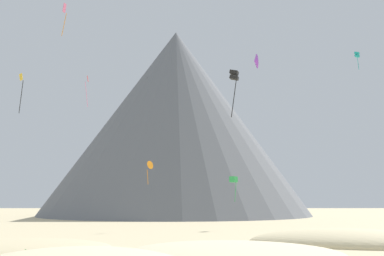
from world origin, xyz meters
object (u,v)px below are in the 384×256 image
(bush_low_patch, at_px, (218,249))
(kite_rainbow_high, at_px, (66,14))
(kite_black_mid, at_px, (235,76))
(bush_scatter_east, at_px, (10,248))
(bush_far_left, at_px, (27,253))
(rock_massif, at_px, (172,126))
(kite_teal_high, at_px, (359,55))
(kite_orange_low, at_px, (151,166))
(kite_violet_mid, at_px, (257,61))
(kite_green_low, at_px, (235,180))
(kite_gold_mid, at_px, (23,87))
(kite_red_mid, at_px, (89,85))

(bush_low_patch, height_order, kite_rainbow_high, kite_rainbow_high)
(kite_black_mid, bearing_deg, bush_scatter_east, -58.72)
(bush_far_left, height_order, kite_rainbow_high, kite_rainbow_high)
(rock_massif, bearing_deg, kite_teal_high, -53.42)
(bush_scatter_east, distance_m, kite_orange_low, 33.47)
(bush_scatter_east, bearing_deg, rock_massif, 83.81)
(bush_scatter_east, height_order, bush_far_left, bush_scatter_east)
(kite_teal_high, bearing_deg, kite_violet_mid, 177.68)
(kite_green_low, bearing_deg, bush_far_left, -81.73)
(rock_massif, xyz_separation_m, kite_black_mid, (10.22, -86.72, -7.31))
(bush_far_left, bearing_deg, kite_black_mid, 24.43)
(bush_far_left, distance_m, kite_teal_high, 70.33)
(kite_gold_mid, bearing_deg, rock_massif, -21.22)
(kite_gold_mid, height_order, kite_violet_mid, kite_violet_mid)
(rock_massif, height_order, kite_teal_high, rock_massif)
(kite_gold_mid, relative_size, kite_green_low, 1.33)
(kite_gold_mid, distance_m, kite_green_low, 33.86)
(bush_scatter_east, xyz_separation_m, bush_far_left, (2.43, -2.86, -0.13))
(bush_far_left, xyz_separation_m, kite_orange_low, (7.13, 33.62, 9.20))
(bush_scatter_east, bearing_deg, kite_red_mid, 93.09)
(kite_orange_low, xyz_separation_m, kite_violet_mid, (13.51, -20.39, 10.44))
(kite_black_mid, xyz_separation_m, kite_gold_mid, (-25.89, 12.49, 1.71))
(kite_orange_low, distance_m, kite_gold_mid, 22.06)
(rock_massif, bearing_deg, kite_violet_mid, -80.88)
(bush_far_left, bearing_deg, kite_gold_mid, 111.56)
(kite_teal_high, bearing_deg, kite_black_mid, 178.34)
(kite_violet_mid, distance_m, kite_teal_high, 41.63)
(kite_black_mid, height_order, kite_violet_mid, kite_violet_mid)
(kite_green_low, bearing_deg, kite_orange_low, -132.32)
(bush_far_left, xyz_separation_m, kite_black_mid, (17.77, 8.07, 16.64))
(bush_low_patch, xyz_separation_m, kite_orange_low, (-8.59, 28.70, 9.34))
(rock_massif, height_order, kite_black_mid, rock_massif)
(rock_massif, xyz_separation_m, kite_green_low, (12.34, -58.81, -16.77))
(bush_low_patch, distance_m, kite_black_mid, 17.19)
(kite_gold_mid, bearing_deg, bush_low_patch, -132.57)
(kite_rainbow_high, relative_size, kite_red_mid, 0.89)
(rock_massif, xyz_separation_m, kite_orange_low, (-0.42, -61.17, -14.74))
(kite_black_mid, bearing_deg, kite_rainbow_high, -112.99)
(rock_massif, distance_m, kite_violet_mid, 82.72)
(kite_rainbow_high, bearing_deg, bush_far_left, -101.42)
(bush_low_patch, xyz_separation_m, kite_red_mid, (-20.33, 38.42, 23.86))
(bush_far_left, relative_size, rock_massif, 0.03)
(kite_orange_low, relative_size, kite_teal_high, 1.07)
(kite_rainbow_high, height_order, kite_violet_mid, kite_rainbow_high)
(kite_orange_low, relative_size, kite_green_low, 0.91)
(kite_black_mid, bearing_deg, kite_orange_low, -140.58)
(kite_black_mid, bearing_deg, kite_teal_high, 163.18)
(bush_low_patch, relative_size, bush_scatter_east, 0.56)
(kite_gold_mid, height_order, kite_red_mid, kite_red_mid)
(rock_massif, height_order, kite_green_low, rock_massif)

